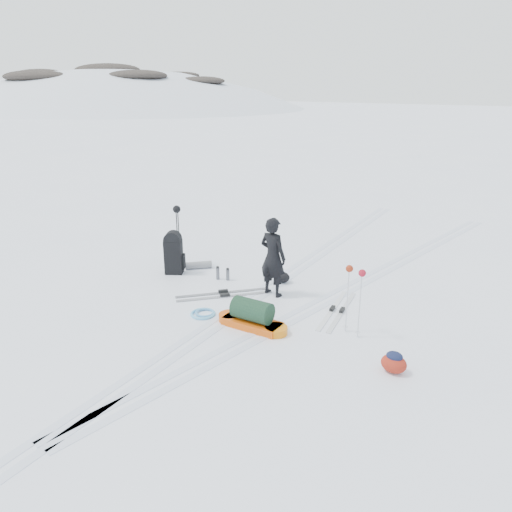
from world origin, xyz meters
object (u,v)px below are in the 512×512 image
Objects in this scene: skier at (273,257)px; pulk_sled at (252,317)px; ski_poles_black at (177,217)px; expedition_rucksack at (177,254)px.

skier is 1.17× the size of pulk_sled.
ski_poles_black is (-3.30, 1.66, 0.99)m from pulk_sled.
skier is at bearing -27.19° from expedition_rucksack.
skier is 1.12× the size of ski_poles_black.
ski_poles_black is at bearing 150.06° from pulk_sled.
expedition_rucksack is (-2.98, 1.25, 0.26)m from pulk_sled.
skier is 1.56× the size of expedition_rucksack.
pulk_sled is 0.96× the size of ski_poles_black.
ski_poles_black is at bearing 0.29° from skier.
skier is at bearing 11.82° from ski_poles_black.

